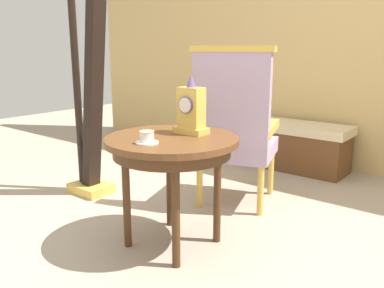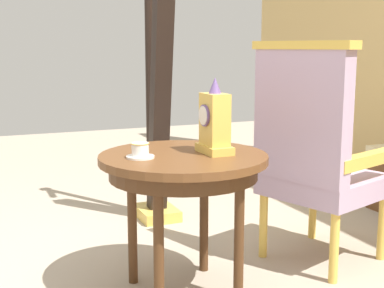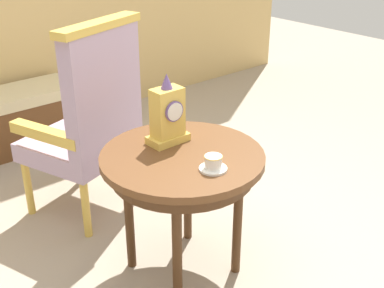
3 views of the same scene
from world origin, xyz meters
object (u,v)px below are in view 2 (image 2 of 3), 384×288
Objects in this scene: side_table at (183,171)px; harp at (157,111)px; armchair at (314,151)px; teacup_left at (140,151)px; mantel_clock at (214,123)px.

harp is at bearing 166.66° from side_table.
armchair is 1.11m from harp.
armchair reaches higher than teacup_left.
mantel_clock is at bearing 78.73° from side_table.
mantel_clock is 1.09m from harp.
harp reaches higher than side_table.
side_table is 6.21× the size of teacup_left.
mantel_clock reaches higher than side_table.
harp is (-1.05, 0.25, 0.14)m from side_table.
mantel_clock is 0.29× the size of armchair.
mantel_clock is 0.19× the size of harp.
armchair is (-0.05, 0.73, 0.02)m from side_table.
teacup_left is 0.94m from armchair.
side_table is at bearing 91.25° from teacup_left.
harp is at bearing 156.96° from teacup_left.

